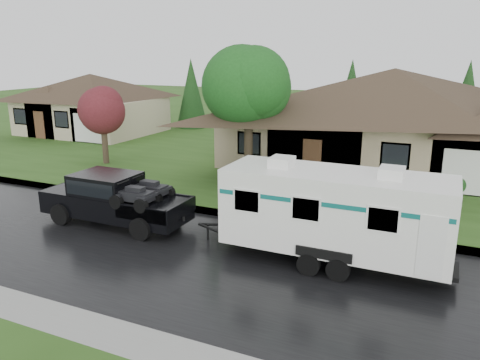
% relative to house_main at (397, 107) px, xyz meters
% --- Properties ---
extents(ground, '(140.00, 140.00, 0.00)m').
position_rel_house_main_xyz_m(ground, '(-2.29, -13.84, -3.59)').
color(ground, '#2A4C17').
rests_on(ground, ground).
extents(road, '(140.00, 8.00, 0.01)m').
position_rel_house_main_xyz_m(road, '(-2.29, -15.84, -3.59)').
color(road, black).
rests_on(road, ground).
extents(curb, '(140.00, 0.50, 0.15)m').
position_rel_house_main_xyz_m(curb, '(-2.29, -11.59, -3.52)').
color(curb, gray).
rests_on(curb, ground).
extents(lawn, '(140.00, 26.00, 0.15)m').
position_rel_house_main_xyz_m(lawn, '(-2.29, 1.16, -3.52)').
color(lawn, '#2A4C17').
rests_on(lawn, ground).
extents(house_main, '(19.44, 10.80, 6.90)m').
position_rel_house_main_xyz_m(house_main, '(0.00, 0.00, 0.00)').
color(house_main, tan).
rests_on(house_main, lawn).
extents(house_far, '(10.80, 8.64, 5.80)m').
position_rel_house_main_xyz_m(house_far, '(-24.07, 2.02, -0.62)').
color(house_far, tan).
rests_on(house_far, lawn).
extents(tree_left_green, '(4.08, 4.08, 6.75)m').
position_rel_house_main_xyz_m(tree_left_green, '(-6.28, -6.88, 1.25)').
color(tree_left_green, '#382B1E').
rests_on(tree_left_green, lawn).
extents(tree_red, '(2.82, 2.82, 4.67)m').
position_rel_house_main_xyz_m(tree_red, '(-15.84, -6.44, -0.21)').
color(tree_red, '#382B1E').
rests_on(tree_red, lawn).
extents(shrub_row, '(13.60, 1.00, 1.00)m').
position_rel_house_main_xyz_m(shrub_row, '(-0.29, -4.54, -2.94)').
color(shrub_row, '#143814').
rests_on(shrub_row, lawn).
extents(pickup_truck, '(6.04, 2.29, 2.01)m').
position_rel_house_main_xyz_m(pickup_truck, '(-8.93, -14.23, -2.51)').
color(pickup_truck, black).
rests_on(pickup_truck, ground).
extents(travel_trailer, '(7.44, 2.62, 3.34)m').
position_rel_house_main_xyz_m(travel_trailer, '(-0.12, -14.23, -1.82)').
color(travel_trailer, white).
rests_on(travel_trailer, ground).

